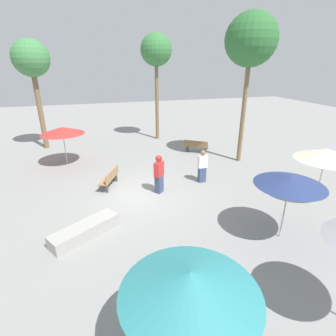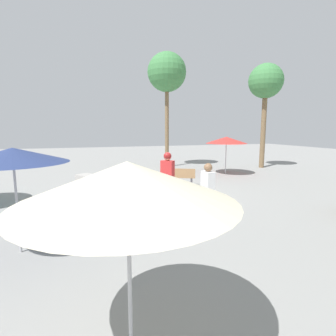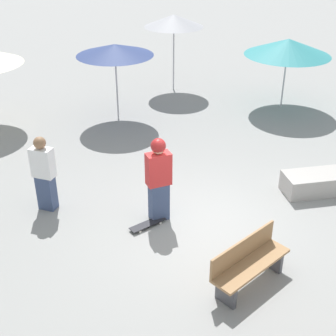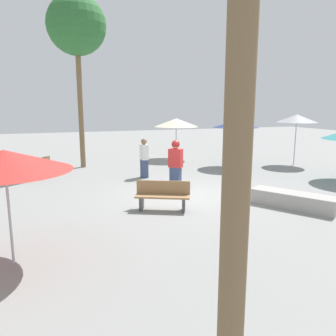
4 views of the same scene
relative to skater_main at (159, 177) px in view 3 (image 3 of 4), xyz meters
The scene contains 9 objects.
ground_plane 1.33m from the skater_main, 84.39° to the right, with size 60.00×60.00×0.00m, color gray.
skater_main is the anchor object (origin of this frame).
skateboard 1.00m from the skater_main, 165.10° to the left, with size 0.78×0.59×0.07m.
concrete_ledge 4.23m from the skater_main, 52.78° to the right, with size 1.88×2.43×0.46m.
bench_near 2.54m from the skater_main, 120.17° to the right, with size 1.63×1.09×0.85m.
shade_umbrella_teal 7.47m from the skater_main, 10.12° to the right, with size 2.66×2.66×2.22m.
shade_umbrella_navy 5.58m from the skater_main, 35.61° to the left, with size 2.24×2.24×2.30m.
shade_umbrella_grey 8.20m from the skater_main, 18.72° to the left, with size 2.02×2.02×2.61m.
bystander_watching 2.42m from the skater_main, 102.21° to the left, with size 0.28×0.47×1.67m.
Camera 3 is at (-7.51, -2.22, 5.60)m, focal length 50.00 mm.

